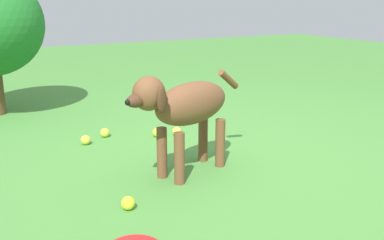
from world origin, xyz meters
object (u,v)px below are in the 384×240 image
Objects in this scene: tennis_ball_1 at (177,131)px; tennis_ball_2 at (128,203)px; tennis_ball_3 at (105,133)px; tennis_ball_4 at (157,132)px; dog at (186,107)px; tennis_ball_0 at (86,140)px.

tennis_ball_1 is 1.00× the size of tennis_ball_2.
tennis_ball_3 and tennis_ball_4 have the same top height.
tennis_ball_1 and tennis_ball_3 have the same top height.
tennis_ball_4 is (0.04, 0.14, 0.00)m from tennis_ball_1.
tennis_ball_2 is 1.17m from tennis_ball_3.
tennis_ball_3 is (0.22, 0.47, 0.00)m from tennis_ball_1.
dog reaches higher than tennis_ball_0.
tennis_ball_2 is (-0.25, 0.45, -0.36)m from dog.
dog is 0.93m from tennis_ball_0.
tennis_ball_1 is at bearing -115.06° from tennis_ball_3.
tennis_ball_2 is at bearing 141.45° from tennis_ball_1.
tennis_ball_4 is at bearing -31.71° from tennis_ball_2.
tennis_ball_1 is (0.66, -0.28, -0.36)m from dog.
tennis_ball_3 is at bearing 61.92° from tennis_ball_4.
tennis_ball_4 is at bearing -118.08° from tennis_ball_3.
tennis_ball_4 is at bearing 72.76° from tennis_ball_1.
tennis_ball_3 is 1.00× the size of tennis_ball_4.
tennis_ball_4 is (0.96, -0.59, 0.00)m from tennis_ball_2.
tennis_ball_0 is (0.79, 0.35, -0.36)m from dog.
tennis_ball_1 is at bearing -100.87° from tennis_ball_0.
tennis_ball_2 and tennis_ball_3 have the same top height.
tennis_ball_0 is 1.04m from tennis_ball_2.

